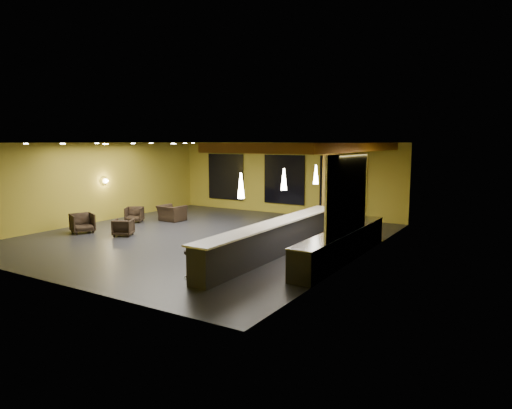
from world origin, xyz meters
The scene contains 35 objects.
floor centered at (0.00, 0.00, -0.05)m, with size 12.00×13.00×0.10m, color black.
ceiling centered at (0.00, 0.00, 3.55)m, with size 12.00×13.00×0.10m, color black.
wall_back centered at (0.00, 6.55, 1.75)m, with size 12.00×0.10×3.50m, color olive.
wall_front centered at (0.00, -6.55, 1.75)m, with size 12.00×0.10×3.50m, color olive.
wall_left centered at (-6.05, 0.00, 1.75)m, with size 0.10×13.00×3.50m, color olive.
wall_right centered at (6.05, 0.00, 1.75)m, with size 0.10×13.00×3.50m, color olive.
wood_soffit centered at (4.00, 1.00, 3.36)m, with size 3.60×8.00×0.28m, color #945B2B.
window_left centered at (-3.50, 6.44, 1.70)m, with size 2.20×0.06×2.40m, color black.
window_center centered at (0.00, 6.44, 1.70)m, with size 2.20×0.06×2.40m, color black.
window_right centered at (3.00, 6.44, 1.70)m, with size 2.20×0.06×2.40m, color black.
tile_backsplash centered at (5.96, -1.00, 2.00)m, with size 0.06×3.20×2.40m, color white.
bar_counter centered at (3.65, -1.00, 0.50)m, with size 0.60×8.00×1.00m, color black.
bar_top centered at (3.65, -1.00, 1.02)m, with size 0.78×8.10×0.05m, color silver.
prep_counter centered at (5.65, -0.50, 0.43)m, with size 0.70×6.00×0.86m, color black.
prep_top centered at (5.65, -0.50, 0.89)m, with size 0.72×6.00×0.03m, color silver.
wall_shelf_lower centered at (5.82, -1.20, 1.60)m, with size 0.30×1.50×0.03m, color silver.
wall_shelf_upper centered at (5.82, -1.20, 2.05)m, with size 0.30×1.50×0.03m, color silver.
column centered at (3.65, 3.60, 1.75)m, with size 0.60×0.60×3.50m, color olive.
wall_sconce centered at (-5.88, 0.50, 1.80)m, with size 0.22×0.22×0.22m, color #FFE5B2.
pendant_0 centered at (3.65, -3.00, 2.35)m, with size 0.20×0.20×0.70m, color white.
pendant_1 centered at (3.65, -0.50, 2.35)m, with size 0.20×0.20×0.70m, color white.
pendant_2 centered at (3.65, 2.00, 2.35)m, with size 0.20×0.20×0.70m, color white.
staff_a centered at (4.69, 1.89, 0.81)m, with size 0.59×0.39×1.61m, color black.
staff_b centered at (4.65, 2.46, 0.93)m, with size 0.91×0.71×1.87m, color black.
staff_c centered at (5.25, 2.09, 0.75)m, with size 0.73×0.47×1.49m, color black.
armchair_a centered at (-4.50, -1.89, 0.38)m, with size 0.82×0.84×0.77m, color black.
armchair_b centered at (-2.69, -1.46, 0.32)m, with size 0.68×0.70×0.64m, color black.
armchair_c centered at (-4.54, 0.87, 0.34)m, with size 0.73×0.75×0.68m, color black.
armchair_d centered at (-3.36, 1.99, 0.35)m, with size 1.08×0.94×0.70m, color black.
bar_stool_0 centered at (2.97, -4.36, 0.47)m, with size 0.37×0.37×0.73m.
bar_stool_1 centered at (2.81, -3.06, 0.46)m, with size 0.36×0.36×0.71m.
bar_stool_2 centered at (2.99, -1.71, 0.48)m, with size 0.38×0.38×0.75m.
bar_stool_3 centered at (2.96, -0.43, 0.55)m, with size 0.44×0.44×0.87m.
bar_stool_4 centered at (2.86, 1.11, 0.50)m, with size 0.39×0.39×0.78m.
bar_stool_5 centered at (2.85, 2.31, 0.53)m, with size 0.42×0.42×0.82m.
Camera 1 is at (10.43, -13.34, 3.53)m, focal length 32.00 mm.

